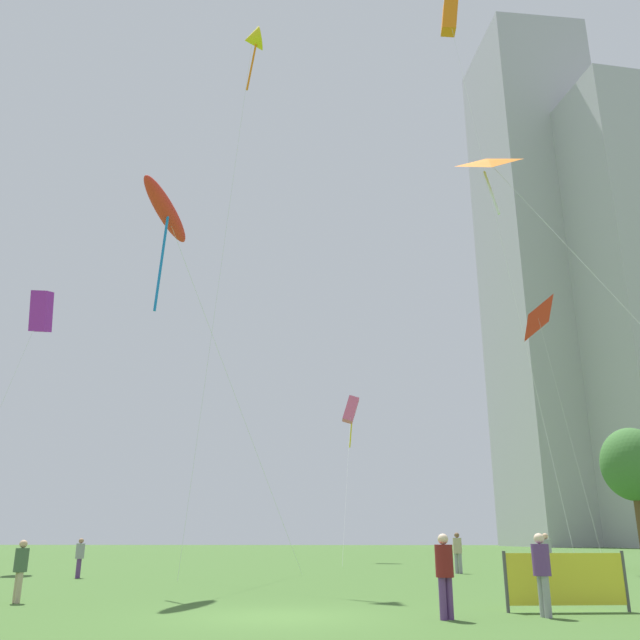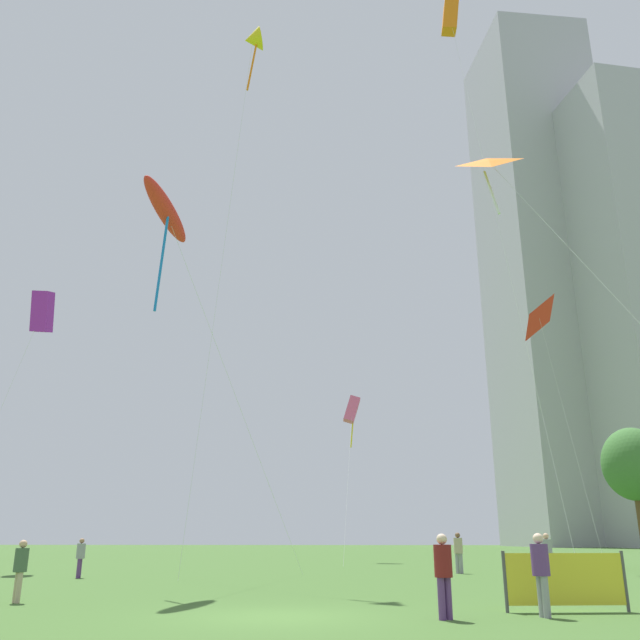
% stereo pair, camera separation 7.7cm
% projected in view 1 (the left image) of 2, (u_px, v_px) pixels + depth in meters
% --- Properties ---
extents(ground, '(280.00, 280.00, 0.00)m').
position_uv_depth(ground, '(277.00, 617.00, 14.64)').
color(ground, '#3D6028').
extents(person_standing_0, '(0.39, 0.39, 1.74)m').
position_uv_depth(person_standing_0, '(445.00, 569.00, 14.43)').
color(person_standing_0, '#593372').
rests_on(person_standing_0, ground).
extents(person_standing_1, '(0.39, 0.39, 1.75)m').
position_uv_depth(person_standing_1, '(542.00, 568.00, 14.86)').
color(person_standing_1, gray).
rests_on(person_standing_1, ground).
extents(person_standing_2, '(0.35, 0.35, 1.59)m').
position_uv_depth(person_standing_2, '(21.00, 566.00, 17.97)').
color(person_standing_2, tan).
rests_on(person_standing_2, ground).
extents(person_standing_3, '(0.40, 0.40, 1.82)m').
position_uv_depth(person_standing_3, '(547.00, 553.00, 27.16)').
color(person_standing_3, '#1E478C').
rests_on(person_standing_3, ground).
extents(person_standing_4, '(0.36, 0.36, 1.62)m').
position_uv_depth(person_standing_4, '(80.00, 555.00, 28.75)').
color(person_standing_4, '#593372').
rests_on(person_standing_4, ground).
extents(person_standing_5, '(0.42, 0.42, 1.88)m').
position_uv_depth(person_standing_5, '(458.00, 550.00, 32.43)').
color(person_standing_5, gray).
rests_on(person_standing_5, ground).
extents(kite_flying_0, '(1.76, 11.06, 34.95)m').
position_uv_depth(kite_flying_0, '(450.00, 19.00, 43.49)').
color(kite_flying_0, silver).
rests_on(kite_flying_0, ground).
extents(kite_flying_1, '(1.34, 8.72, 12.02)m').
position_uv_depth(kite_flying_1, '(351.00, 410.00, 51.04)').
color(kite_flying_1, silver).
rests_on(kite_flying_1, ground).
extents(kite_flying_2, '(3.35, 2.87, 15.53)m').
position_uv_depth(kite_flying_2, '(41.00, 311.00, 39.16)').
color(kite_flying_2, silver).
rests_on(kite_flying_2, ground).
extents(kite_flying_3, '(2.26, 3.69, 14.35)m').
position_uv_depth(kite_flying_3, '(538.00, 319.00, 37.95)').
color(kite_flying_3, silver).
rests_on(kite_flying_3, ground).
extents(kite_flying_4, '(6.83, 10.09, 16.92)m').
position_uv_depth(kite_flying_4, '(490.00, 164.00, 27.04)').
color(kite_flying_4, silver).
rests_on(kite_flying_4, ground).
extents(kite_flying_5, '(5.39, 11.90, 14.74)m').
position_uv_depth(kite_flying_5, '(165.00, 212.00, 26.01)').
color(kite_flying_5, silver).
rests_on(kite_flying_5, ground).
extents(kite_flying_6, '(2.77, 1.33, 27.16)m').
position_uv_depth(kite_flying_6, '(252.00, 41.00, 35.04)').
color(kite_flying_6, silver).
rests_on(kite_flying_6, ground).
extents(park_tree_1, '(3.42, 3.42, 7.54)m').
position_uv_depth(park_tree_1, '(633.00, 465.00, 37.22)').
color(park_tree_1, brown).
rests_on(park_tree_1, ground).
extents(distant_highrise_1, '(23.75, 26.35, 109.57)m').
position_uv_depth(distant_highrise_1, '(544.00, 269.00, 139.51)').
color(distant_highrise_1, '#A8A8AD').
rests_on(distant_highrise_1, ground).
extents(event_banner, '(2.94, 0.40, 1.36)m').
position_uv_depth(event_banner, '(566.00, 579.00, 15.78)').
color(event_banner, '#4C4C4C').
rests_on(event_banner, ground).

